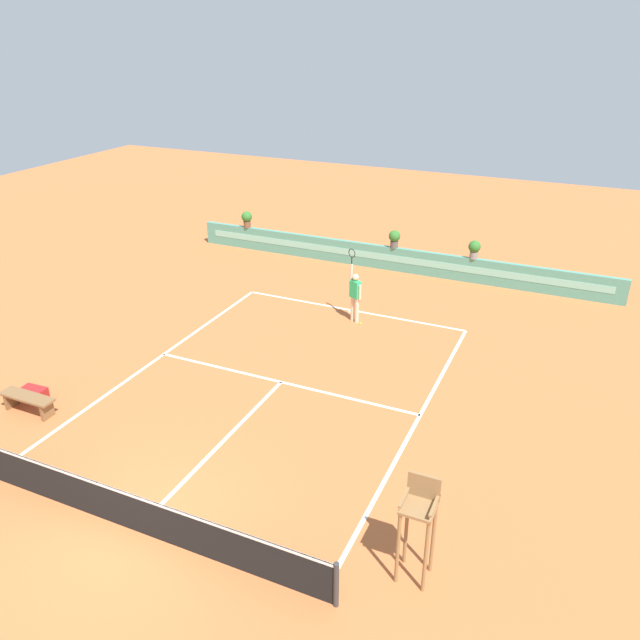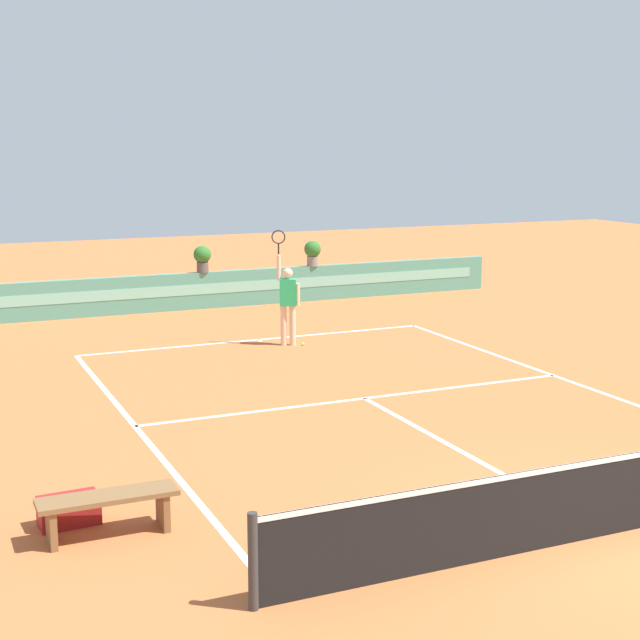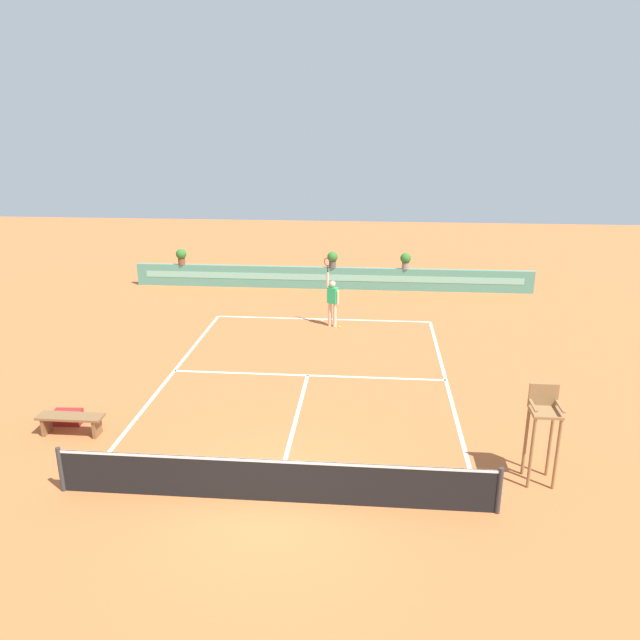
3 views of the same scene
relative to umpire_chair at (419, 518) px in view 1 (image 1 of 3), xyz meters
The scene contains 12 objects.
ground_plane 7.35m from the umpire_chair, 139.06° to the left, with size 60.00×60.00×0.00m, color #BC6033.
court_lines 7.83m from the umpire_chair, 135.03° to the left, with size 8.32×11.94×0.01m.
net 5.67m from the umpire_chair, 166.97° to the right, with size 8.92×0.10×1.00m.
back_wall_barrier 16.10m from the umpire_chair, 109.85° to the left, with size 18.00×0.21×1.00m.
umpire_chair is the anchor object (origin of this frame).
bench_courtside 10.90m from the umpire_chair, behind, with size 1.60×0.44×0.51m.
gear_bag 11.34m from the umpire_chair, behind, with size 0.70×0.36×0.36m, color maroon.
tennis_player 11.04m from the umpire_chair, 117.16° to the left, with size 0.58×0.34×2.58m.
tennis_ball_near_baseline 10.83m from the umpire_chair, 116.18° to the left, with size 0.07×0.07×0.07m, color #CCE033.
potted_plant_centre 16.06m from the umpire_chair, 109.61° to the left, with size 0.48×0.48×0.72m.
potted_plant_right 15.28m from the umpire_chair, 98.02° to the left, with size 0.48×0.48×0.72m.
potted_plant_far_left 19.52m from the umpire_chair, 129.21° to the left, with size 0.48×0.48×0.72m.
Camera 1 is at (7.38, -7.28, 9.28)m, focal length 35.20 mm.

